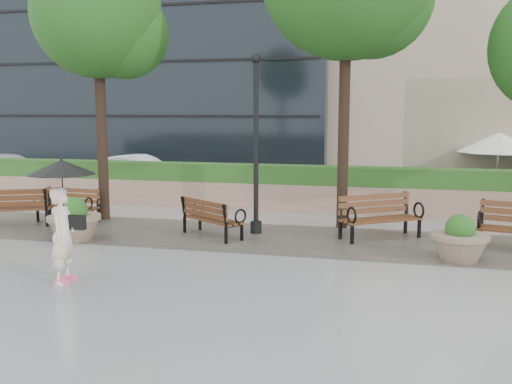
% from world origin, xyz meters
% --- Properties ---
extents(ground, '(100.00, 100.00, 0.00)m').
position_xyz_m(ground, '(0.00, 0.00, 0.00)').
color(ground, gray).
rests_on(ground, ground).
extents(cobble_strip, '(28.00, 3.20, 0.01)m').
position_xyz_m(cobble_strip, '(0.00, 3.00, 0.01)').
color(cobble_strip, '#383330').
rests_on(cobble_strip, ground).
extents(hedge_wall, '(24.00, 0.80, 1.35)m').
position_xyz_m(hedge_wall, '(0.00, 7.00, 0.66)').
color(hedge_wall, tan).
rests_on(hedge_wall, ground).
extents(asphalt_street, '(40.00, 7.00, 0.00)m').
position_xyz_m(asphalt_street, '(0.00, 11.00, 0.00)').
color(asphalt_street, black).
rests_on(asphalt_street, ground).
extents(bench_0, '(2.00, 1.45, 1.01)m').
position_xyz_m(bench_0, '(-5.40, 2.76, 0.30)').
color(bench_0, '#553418').
rests_on(bench_0, ground).
extents(bench_1, '(1.73, 0.79, 0.90)m').
position_xyz_m(bench_1, '(-4.30, 3.61, 0.27)').
color(bench_1, '#553418').
rests_on(bench_1, ground).
extents(bench_2, '(1.77, 1.49, 0.91)m').
position_xyz_m(bench_2, '(0.03, 2.82, 0.27)').
color(bench_2, '#553418').
rests_on(bench_2, ground).
extents(bench_3, '(2.00, 1.72, 1.03)m').
position_xyz_m(bench_3, '(3.94, 3.55, 0.31)').
color(bench_3, '#553418').
rests_on(bench_3, ground).
extents(planter_left, '(1.22, 1.22, 1.02)m').
position_xyz_m(planter_left, '(-2.94, 1.68, 0.40)').
color(planter_left, '#7F6B56').
rests_on(planter_left, ground).
extents(planter_right, '(1.14, 1.14, 0.96)m').
position_xyz_m(planter_right, '(5.55, 1.90, 0.37)').
color(planter_right, '#7F6B56').
rests_on(planter_right, ground).
extents(lamppost, '(0.28, 0.28, 4.34)m').
position_xyz_m(lamppost, '(0.96, 3.45, 1.92)').
color(lamppost, black).
rests_on(lamppost, ground).
extents(tree_0, '(3.51, 3.43, 7.26)m').
position_xyz_m(tree_0, '(-3.40, 4.29, 5.39)').
color(tree_0, black).
rests_on(tree_0, ground).
extents(patio_umb_white, '(2.50, 2.50, 2.30)m').
position_xyz_m(patio_umb_white, '(7.37, 9.18, 1.99)').
color(patio_umb_white, black).
rests_on(patio_umb_white, ground).
extents(car_left, '(4.59, 2.54, 1.26)m').
position_xyz_m(car_left, '(-10.65, 9.67, 0.63)').
color(car_left, silver).
rests_on(car_left, ground).
extents(car_right, '(4.00, 2.01, 1.26)m').
position_xyz_m(car_right, '(-5.49, 10.57, 0.63)').
color(car_right, silver).
rests_on(car_right, ground).
extents(pedestrian, '(1.18, 1.18, 2.16)m').
position_xyz_m(pedestrian, '(-1.36, -1.23, 1.31)').
color(pedestrian, '#EDE2C7').
rests_on(pedestrian, ground).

